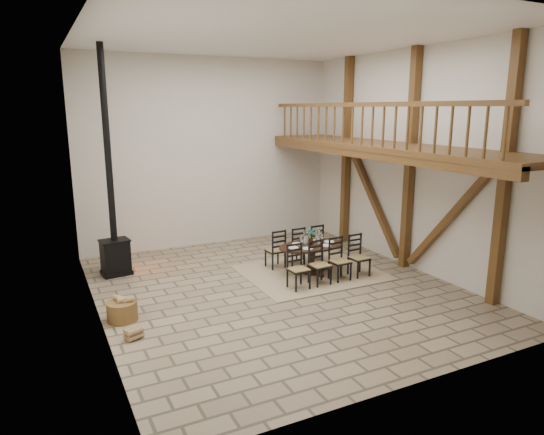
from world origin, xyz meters
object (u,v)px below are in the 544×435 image
dining_table (313,259)px  wood_stove (113,226)px  log_stack (134,334)px  log_basket (122,310)px

dining_table → wood_stove: size_ratio=0.40×
dining_table → log_stack: (-4.27, -1.44, -0.26)m
wood_stove → log_stack: bearing=-102.2°
dining_table → wood_stove: (-4.00, 1.94, 0.78)m
dining_table → log_stack: 4.51m
dining_table → log_basket: bearing=-175.0°
wood_stove → log_stack: size_ratio=15.24×
wood_stove → log_basket: bearing=-104.4°
wood_stove → log_basket: 2.75m
wood_stove → log_stack: (-0.26, -3.39, -1.04)m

